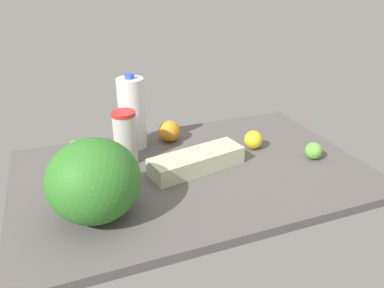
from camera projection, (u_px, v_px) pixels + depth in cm
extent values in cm
cube|color=#56504F|center=(192.00, 173.00, 131.59)|extent=(120.00, 76.00, 3.00)
cube|color=beige|center=(197.00, 161.00, 129.92)|extent=(35.38, 17.20, 6.23)
cylinder|color=white|center=(132.00, 114.00, 142.01)|extent=(10.17, 10.17, 27.36)
cylinder|color=blue|center=(129.00, 76.00, 135.66)|extent=(3.56, 3.56, 1.80)
ellipsoid|color=#307727|center=(94.00, 181.00, 102.08)|extent=(25.87, 25.87, 23.32)
cylinder|color=silver|center=(125.00, 139.00, 132.58)|extent=(8.18, 8.18, 17.92)
cylinder|color=red|center=(123.00, 114.00, 128.38)|extent=(8.42, 8.42, 1.40)
sphere|color=#62B340|center=(314.00, 151.00, 137.14)|extent=(6.36, 6.36, 6.36)
sphere|color=orange|center=(169.00, 131.00, 150.37)|extent=(8.68, 8.68, 8.68)
sphere|color=yellow|center=(253.00, 140.00, 144.69)|extent=(7.20, 7.20, 7.20)
sphere|color=#5FA832|center=(76.00, 147.00, 141.04)|extent=(5.42, 5.42, 5.42)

